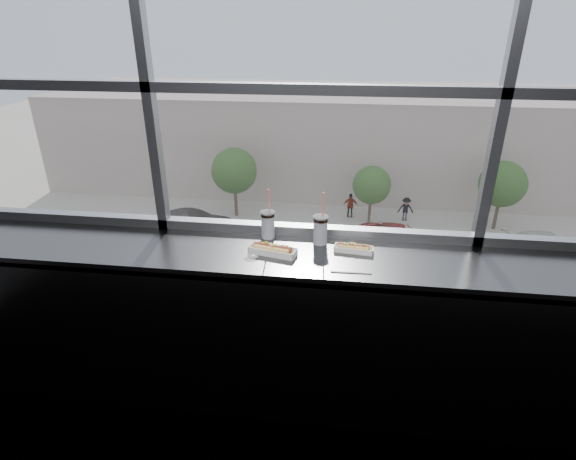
# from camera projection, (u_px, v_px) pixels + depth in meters

# --- Properties ---
(wall_back_lower) EXTENTS (6.00, 0.00, 6.00)m
(wall_back_lower) POSITION_uv_depth(u_px,v_px,m) (312.00, 306.00, 3.12)
(wall_back_lower) COLOR black
(wall_back_lower) RESTS_ON ground
(window_glass) EXTENTS (6.00, 0.00, 6.00)m
(window_glass) POSITION_uv_depth(u_px,v_px,m) (320.00, 31.00, 2.40)
(window_glass) COLOR silver
(window_glass) RESTS_ON ground
(window_mullions) EXTENTS (6.00, 0.08, 2.40)m
(window_mullions) POSITION_uv_depth(u_px,v_px,m) (320.00, 31.00, 2.38)
(window_mullions) COLOR gray
(window_mullions) RESTS_ON ground
(counter) EXTENTS (6.00, 0.55, 0.06)m
(counter) POSITION_uv_depth(u_px,v_px,m) (310.00, 259.00, 2.65)
(counter) COLOR #575757
(counter) RESTS_ON ground
(counter_fascia) EXTENTS (6.00, 0.04, 1.04)m
(counter_fascia) POSITION_uv_depth(u_px,v_px,m) (305.00, 357.00, 2.64)
(counter_fascia) COLOR #575757
(counter_fascia) RESTS_ON ground
(hotdog_tray_left) EXTENTS (0.29, 0.15, 0.07)m
(hotdog_tray_left) POSITION_uv_depth(u_px,v_px,m) (273.00, 250.00, 2.63)
(hotdog_tray_left) COLOR white
(hotdog_tray_left) RESTS_ON counter
(hotdog_tray_right) EXTENTS (0.24, 0.10, 0.06)m
(hotdog_tray_right) POSITION_uv_depth(u_px,v_px,m) (354.00, 248.00, 2.66)
(hotdog_tray_right) COLOR white
(hotdog_tray_right) RESTS_ON counter
(soda_cup_left) EXTENTS (0.09, 0.09, 0.33)m
(soda_cup_left) POSITION_uv_depth(u_px,v_px,m) (268.00, 223.00, 2.81)
(soda_cup_left) COLOR white
(soda_cup_left) RESTS_ON counter
(soda_cup_right) EXTENTS (0.09, 0.09, 0.34)m
(soda_cup_right) POSITION_uv_depth(u_px,v_px,m) (320.00, 228.00, 2.73)
(soda_cup_right) COLOR white
(soda_cup_right) RESTS_ON counter
(loose_straw) EXTENTS (0.22, 0.02, 0.01)m
(loose_straw) POSITION_uv_depth(u_px,v_px,m) (351.00, 272.00, 2.44)
(loose_straw) COLOR white
(loose_straw) RESTS_ON counter
(wrapper) EXTENTS (0.09, 0.07, 0.02)m
(wrapper) POSITION_uv_depth(u_px,v_px,m) (251.00, 256.00, 2.59)
(wrapper) COLOR silver
(wrapper) RESTS_ON counter
(plaza_ground) EXTENTS (120.00, 120.00, 0.00)m
(plaza_ground) POSITION_uv_depth(u_px,v_px,m) (343.00, 162.00, 47.11)
(plaza_ground) COLOR #B6AF9E
(plaza_ground) RESTS_ON ground
(street_asphalt) EXTENTS (80.00, 10.00, 0.06)m
(street_asphalt) POSITION_uv_depth(u_px,v_px,m) (336.00, 276.00, 25.95)
(street_asphalt) COLOR black
(street_asphalt) RESTS_ON plaza_ground
(far_sidewalk) EXTENTS (80.00, 6.00, 0.04)m
(far_sidewalk) POSITION_uv_depth(u_px,v_px,m) (339.00, 221.00, 33.16)
(far_sidewalk) COLOR #B6AF9E
(far_sidewalk) RESTS_ON plaza_ground
(far_building) EXTENTS (50.00, 14.00, 8.00)m
(far_building) POSITION_uv_depth(u_px,v_px,m) (344.00, 136.00, 40.48)
(far_building) COLOR #B4A194
(far_building) RESTS_ON plaza_ground
(car_far_b) EXTENTS (3.24, 6.31, 2.02)m
(car_far_b) POSITION_uv_depth(u_px,v_px,m) (400.00, 234.00, 28.65)
(car_far_b) COLOR red
(car_far_b) RESTS_ON street_asphalt
(car_near_b) EXTENTS (3.32, 6.38, 2.03)m
(car_near_b) POSITION_uv_depth(u_px,v_px,m) (219.00, 290.00, 22.60)
(car_near_b) COLOR #3A3A3A
(car_near_b) RESTS_ON street_asphalt
(car_near_d) EXTENTS (2.67, 6.08, 2.00)m
(car_near_d) POSITION_uv_depth(u_px,v_px,m) (444.00, 307.00, 21.31)
(car_near_d) COLOR silver
(car_near_d) RESTS_ON street_asphalt
(car_near_a) EXTENTS (2.76, 5.82, 1.89)m
(car_near_a) POSITION_uv_depth(u_px,v_px,m) (77.00, 281.00, 23.53)
(car_near_a) COLOR white
(car_near_a) RESTS_ON street_asphalt
(car_far_c) EXTENTS (2.90, 6.24, 2.03)m
(car_far_c) POSITION_uv_depth(u_px,v_px,m) (549.00, 242.00, 27.60)
(car_far_c) COLOR white
(car_far_c) RESTS_ON street_asphalt
(car_far_a) EXTENTS (3.73, 7.27, 2.32)m
(car_far_a) POSITION_uv_depth(u_px,v_px,m) (193.00, 221.00, 30.20)
(car_far_a) COLOR black
(car_far_a) RESTS_ON street_asphalt
(pedestrian_c) EXTENTS (0.95, 0.71, 2.14)m
(pedestrian_c) POSITION_uv_depth(u_px,v_px,m) (406.00, 207.00, 32.76)
(pedestrian_c) COLOR #66605B
(pedestrian_c) RESTS_ON far_sidewalk
(pedestrian_b) EXTENTS (1.00, 0.75, 2.24)m
(pedestrian_b) POSITION_uv_depth(u_px,v_px,m) (351.00, 203.00, 33.27)
(pedestrian_b) COLOR #66605B
(pedestrian_b) RESTS_ON far_sidewalk
(tree_left) EXTENTS (3.34, 3.34, 5.22)m
(tree_left) POSITION_uv_depth(u_px,v_px,m) (234.00, 171.00, 32.59)
(tree_left) COLOR #47382B
(tree_left) RESTS_ON far_sidewalk
(tree_center) EXTENTS (2.74, 2.74, 4.27)m
(tree_center) POSITION_uv_depth(u_px,v_px,m) (372.00, 185.00, 31.69)
(tree_center) COLOR #47382B
(tree_center) RESTS_ON far_sidewalk
(tree_right) EXTENTS (3.17, 3.17, 4.95)m
(tree_right) POSITION_uv_depth(u_px,v_px,m) (503.00, 184.00, 30.47)
(tree_right) COLOR #47382B
(tree_right) RESTS_ON far_sidewalk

